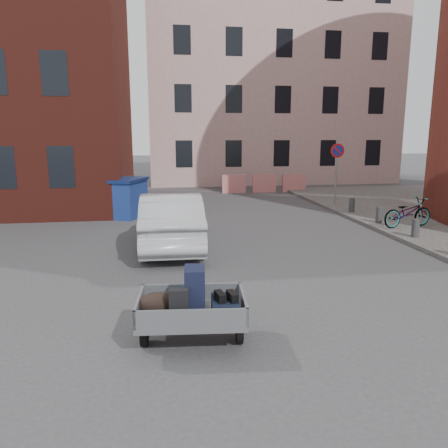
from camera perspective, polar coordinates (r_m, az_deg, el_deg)
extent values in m
plane|color=#38383A|center=(9.08, 2.07, -8.67)|extent=(120.00, 120.00, 0.00)
cube|color=#BB9390|center=(31.54, 5.66, 18.59)|extent=(16.00, 8.00, 14.00)
cylinder|color=gray|center=(19.49, 14.43, 6.18)|extent=(0.07, 0.07, 2.60)
cylinder|color=red|center=(19.41, 14.61, 9.26)|extent=(0.60, 0.03, 0.60)
cylinder|color=navy|center=(19.39, 14.63, 9.26)|extent=(0.44, 0.03, 0.44)
cylinder|color=#3A3A3D|center=(14.28, 23.73, -0.49)|extent=(0.22, 0.22, 0.55)
cylinder|color=#3A3A3D|center=(16.14, 19.61, 1.12)|extent=(0.22, 0.22, 0.55)
cylinder|color=#3A3A3D|center=(18.07, 16.35, 2.40)|extent=(0.22, 0.22, 0.55)
cube|color=red|center=(23.87, 1.30, 5.26)|extent=(1.30, 0.18, 1.00)
cube|color=red|center=(24.22, 5.29, 5.31)|extent=(1.30, 0.18, 1.00)
cube|color=red|center=(24.68, 9.14, 5.33)|extent=(1.30, 0.18, 1.00)
cylinder|color=black|center=(6.91, -10.35, -13.67)|extent=(0.14, 0.45, 0.44)
cylinder|color=black|center=(6.89, 1.98, -13.56)|extent=(0.14, 0.45, 0.44)
cube|color=slate|center=(6.76, -4.22, -11.85)|extent=(1.69, 1.24, 0.08)
cube|color=slate|center=(6.75, -10.99, -10.44)|extent=(0.14, 1.10, 0.28)
cube|color=slate|center=(6.72, 2.53, -10.30)|extent=(0.14, 1.10, 0.28)
cube|color=slate|center=(7.18, -4.20, -8.85)|extent=(1.60, 0.18, 0.28)
cube|color=slate|center=(6.20, -4.29, -12.28)|extent=(1.60, 0.18, 0.28)
cube|color=slate|center=(7.61, -4.15, -9.57)|extent=(0.14, 0.70, 0.06)
cube|color=#161A34|center=(6.66, -3.83, -8.60)|extent=(0.34, 0.47, 0.70)
cube|color=black|center=(6.61, 0.16, -10.81)|extent=(0.45, 0.63, 0.25)
ellipsoid|color=black|center=(6.65, -8.63, -10.30)|extent=(0.63, 0.41, 0.36)
cube|color=black|center=(6.43, -5.91, -10.46)|extent=(0.29, 0.20, 0.48)
ellipsoid|color=blue|center=(7.02, -4.63, -9.52)|extent=(0.38, 0.33, 0.24)
cube|color=black|center=(6.49, -0.52, -9.45)|extent=(0.16, 0.28, 0.13)
cube|color=black|center=(6.50, 1.08, -9.41)|extent=(0.16, 0.28, 0.13)
cube|color=navy|center=(17.86, -16.10, 3.26)|extent=(3.84, 2.83, 1.38)
cube|color=navy|center=(17.77, -16.24, 5.64)|extent=(3.98, 2.98, 0.11)
imported|color=#AFB1B7|center=(12.41, -6.91, 0.52)|extent=(1.71, 4.73, 1.55)
imported|color=black|center=(15.70, 22.85, 1.40)|extent=(1.95, 0.99, 0.97)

